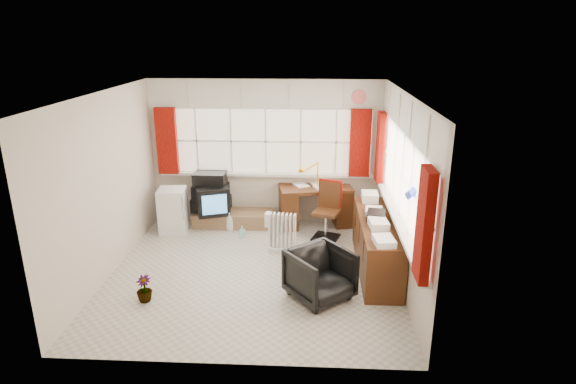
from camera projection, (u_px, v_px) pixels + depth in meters
name	position (u px, v px, depth m)	size (l,w,h in m)	color
ground	(254.00, 272.00, 6.83)	(4.00, 4.00, 0.00)	beige
room_walls	(252.00, 170.00, 6.35)	(4.00, 4.00, 4.00)	beige
window_back	(266.00, 170.00, 8.37)	(3.70, 0.12, 3.60)	beige
window_right	(397.00, 212.00, 6.44)	(0.12, 3.70, 3.60)	beige
curtains	(321.00, 157.00, 7.20)	(3.83, 3.83, 1.15)	#971708
overhead_cabinets	(326.00, 103.00, 7.00)	(3.98, 3.98, 0.48)	beige
desk	(315.00, 204.00, 8.37)	(1.32, 0.81, 0.74)	#4D2712
desk_lamp	(318.00, 170.00, 8.09)	(0.18, 0.15, 0.47)	#FABA0A
task_chair	(328.00, 208.00, 7.86)	(0.51, 0.53, 0.96)	black
office_chair	(320.00, 275.00, 6.07)	(0.70, 0.72, 0.66)	black
radiator	(282.00, 237.00, 7.37)	(0.44, 0.23, 0.63)	white
credenza	(376.00, 243.00, 6.81)	(0.50, 2.00, 0.85)	#4D2712
file_tray	(376.00, 215.00, 6.71)	(0.25, 0.32, 0.11)	black
tv_bench	(234.00, 218.00, 8.45)	(1.40, 0.50, 0.25)	#8C6746
crt_tv	(212.00, 200.00, 8.26)	(0.67, 0.64, 0.49)	black
hifi_stack	(211.00, 193.00, 8.39)	(0.66, 0.43, 0.69)	black
mini_fridge	(173.00, 211.00, 8.09)	(0.49, 0.49, 0.76)	white
spray_bottle_a	(230.00, 221.00, 8.21)	(0.13, 0.13, 0.33)	silver
spray_bottle_b	(242.00, 232.00, 7.95)	(0.09, 0.09, 0.20)	#93DBCD
flower_vase	(144.00, 289.00, 6.04)	(0.19, 0.19, 0.35)	black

